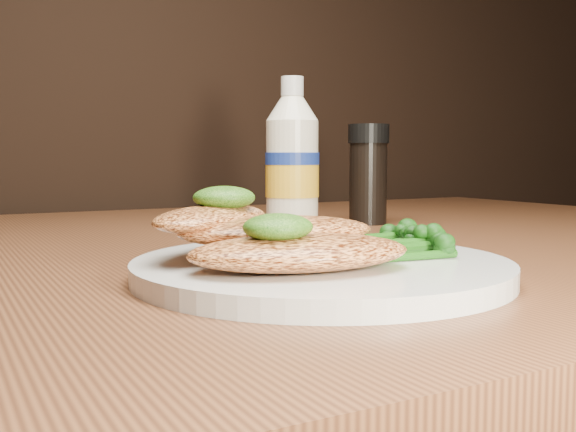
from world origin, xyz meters
TOP-DOWN VIEW (x-y plane):
  - plate at (-0.08, 0.85)m, footprint 0.24×0.24m
  - chicken_front at (-0.11, 0.82)m, footprint 0.14×0.09m
  - chicken_mid at (-0.11, 0.86)m, footprint 0.14×0.09m
  - chicken_back at (-0.14, 0.89)m, footprint 0.12×0.11m
  - pesto_front at (-0.13, 0.82)m, footprint 0.05×0.05m
  - pesto_back at (-0.13, 0.89)m, footprint 0.05×0.05m
  - broccolini_bundle at (-0.04, 0.85)m, footprint 0.12×0.10m
  - mayo_bottle at (0.04, 1.11)m, footprint 0.06×0.06m
  - pepper_grinder at (0.15, 1.12)m, footprint 0.05×0.05m

SIDE VIEW (x-z plane):
  - plate at x=-0.08m, z-range 0.75..0.76m
  - broccolini_bundle at x=-0.04m, z-range 0.76..0.78m
  - chicken_front at x=-0.11m, z-range 0.76..0.78m
  - chicken_mid at x=-0.11m, z-range 0.77..0.79m
  - chicken_back at x=-0.14m, z-range 0.78..0.80m
  - pesto_front at x=-0.13m, z-range 0.78..0.80m
  - pesto_back at x=-0.13m, z-range 0.79..0.81m
  - pepper_grinder at x=0.15m, z-range 0.75..0.86m
  - mayo_bottle at x=0.04m, z-range 0.75..0.91m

